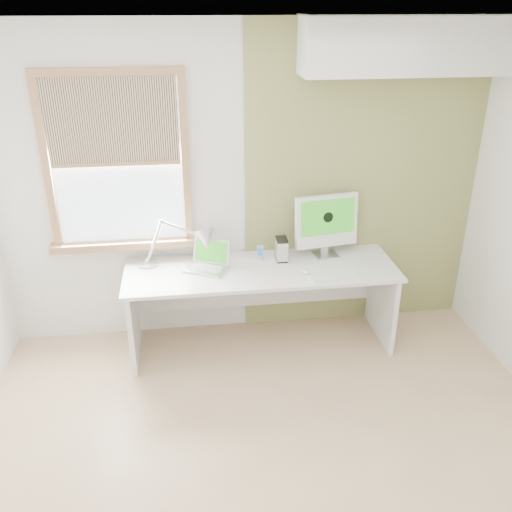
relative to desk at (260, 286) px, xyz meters
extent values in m
cube|color=tan|center=(-0.09, -1.44, -0.54)|extent=(4.00, 3.50, 0.02)
cube|color=white|center=(-0.09, -1.44, 2.08)|extent=(4.00, 3.50, 0.02)
cube|color=white|center=(-0.09, 0.32, 0.77)|extent=(4.00, 0.02, 2.60)
cube|color=olive|center=(0.91, 0.30, 0.77)|extent=(2.00, 0.02, 2.60)
cube|color=white|center=(1.11, 0.13, 1.87)|extent=(1.60, 0.40, 0.42)
cube|color=#966942|center=(-1.62, 0.28, 1.02)|extent=(0.06, 0.06, 1.42)
cube|color=#966942|center=(-0.56, 0.28, 1.02)|extent=(0.06, 0.06, 1.42)
cube|color=#966942|center=(-1.09, 0.28, 1.70)|extent=(1.00, 0.06, 0.06)
cube|color=#966942|center=(-1.09, 0.26, 0.34)|extent=(1.20, 0.14, 0.06)
cube|color=#D1E2F9|center=(-1.09, 0.30, 1.02)|extent=(1.00, 0.01, 1.30)
cube|color=beige|center=(-1.09, 0.25, 1.34)|extent=(0.98, 0.02, 0.65)
cube|color=#966942|center=(-1.09, 0.25, 1.02)|extent=(0.98, 0.03, 0.03)
cube|color=silver|center=(0.00, -0.06, 0.18)|extent=(2.20, 0.70, 0.03)
cube|color=silver|center=(-1.05, -0.06, -0.18)|extent=(0.04, 0.64, 0.70)
cube|color=silver|center=(1.05, -0.06, -0.18)|extent=(0.04, 0.64, 0.70)
cube|color=silver|center=(0.00, 0.26, -0.08)|extent=(2.08, 0.02, 0.48)
cylinder|color=#B9BBBE|center=(-0.92, 0.13, 0.21)|extent=(0.18, 0.18, 0.02)
sphere|color=#B9BBBE|center=(-0.92, 0.13, 0.22)|extent=(0.05, 0.05, 0.05)
cylinder|color=#B9BBBE|center=(-0.85, 0.13, 0.40)|extent=(0.17, 0.04, 0.36)
sphere|color=#B9BBBE|center=(-0.78, 0.12, 0.57)|extent=(0.05, 0.05, 0.04)
cylinder|color=#B9BBBE|center=(-0.62, 0.09, 0.51)|extent=(0.32, 0.10, 0.14)
sphere|color=#B9BBBE|center=(-0.47, 0.05, 0.46)|extent=(0.04, 0.04, 0.04)
cone|color=#B9BBBE|center=(-0.44, 0.05, 0.43)|extent=(0.24, 0.27, 0.22)
cube|color=#B9BBBE|center=(-0.44, -0.03, 0.20)|extent=(0.38, 0.34, 0.02)
cube|color=#B2B5B7|center=(-0.44, -0.03, 0.21)|extent=(0.30, 0.24, 0.00)
cube|color=#B9BBBE|center=(-0.39, 0.07, 0.31)|extent=(0.31, 0.20, 0.21)
cube|color=#28811A|center=(-0.39, 0.07, 0.31)|extent=(0.27, 0.17, 0.17)
cylinder|color=#B9BBBE|center=(0.01, 0.11, 0.21)|extent=(0.07, 0.07, 0.02)
cube|color=#B9BBBE|center=(0.01, 0.11, 0.27)|extent=(0.05, 0.01, 0.11)
cube|color=#194C99|center=(0.01, 0.10, 0.27)|extent=(0.04, 0.00, 0.08)
cube|color=#B9BBBE|center=(0.19, 0.08, 0.29)|extent=(0.09, 0.15, 0.19)
cube|color=black|center=(0.19, 0.08, 0.38)|extent=(0.10, 0.15, 0.01)
cube|color=black|center=(0.19, 0.08, 0.20)|extent=(0.10, 0.15, 0.01)
cube|color=#B9BBBE|center=(0.58, 0.11, 0.20)|extent=(0.22, 0.20, 0.01)
cube|color=#B9BBBE|center=(0.57, 0.14, 0.29)|extent=(0.07, 0.03, 0.18)
cube|color=white|center=(0.57, 0.13, 0.50)|extent=(0.55, 0.17, 0.44)
cube|color=#28811A|center=(0.58, 0.10, 0.55)|extent=(0.47, 0.10, 0.30)
cylinder|color=black|center=(0.58, 0.10, 0.55)|extent=(0.09, 0.02, 0.09)
cube|color=white|center=(0.55, -0.30, 0.20)|extent=(0.42, 0.15, 0.02)
cube|color=white|center=(0.55, -0.30, 0.21)|extent=(0.38, 0.12, 0.00)
ellipsoid|color=white|center=(0.33, -0.19, 0.21)|extent=(0.09, 0.11, 0.03)
camera|label=1|loc=(-0.58, -4.01, 2.17)|focal=38.64mm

